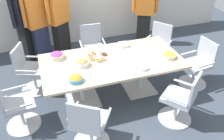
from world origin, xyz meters
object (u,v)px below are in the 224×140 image
at_px(office_chair_1, 181,101).
at_px(person_standing_3, 145,11).
at_px(snack_bowl_cookies, 82,63).
at_px(office_chair_6, 15,107).
at_px(office_chair_2, 198,66).
at_px(office_chair_0, 89,126).
at_px(office_chair_4, 92,49).
at_px(person_standing_2, 59,18).
at_px(napkin_pile, 123,45).
at_px(conference_table, 112,66).
at_px(snack_bowl_candy_mix, 57,56).
at_px(snack_bowl_chips_yellow, 169,55).
at_px(donut_platter, 97,57).
at_px(office_chair_3, 157,47).
at_px(office_chair_5, 30,72).
at_px(plate_stack, 143,68).
at_px(person_standing_1, 38,23).
at_px(snack_bowl_chips_orange, 76,79).
at_px(person_standing_0, 24,21).

xyz_separation_m(office_chair_1, person_standing_3, (0.57, 2.67, 0.46)).
bearing_deg(snack_bowl_cookies, office_chair_6, -165.97).
distance_m(office_chair_2, person_standing_3, 1.96).
height_order(office_chair_0, office_chair_4, same).
bearing_deg(person_standing_2, office_chair_4, 103.28).
bearing_deg(napkin_pile, conference_table, -131.58).
bearing_deg(office_chair_0, office_chair_2, 53.03).
xyz_separation_m(office_chair_6, snack_bowl_candy_mix, (0.76, 0.65, 0.40)).
xyz_separation_m(office_chair_0, person_standing_2, (0.03, 2.61, 0.58)).
xyz_separation_m(person_standing_3, snack_bowl_chips_yellow, (-0.43, -1.94, -0.07)).
distance_m(snack_bowl_candy_mix, donut_platter, 0.70).
bearing_deg(person_standing_3, office_chair_3, 110.49).
bearing_deg(office_chair_4, office_chair_5, 23.75).
bearing_deg(office_chair_6, plate_stack, 79.33).
relative_size(conference_table, office_chair_2, 2.64).
distance_m(office_chair_6, snack_bowl_candy_mix, 1.08).
xyz_separation_m(office_chair_0, snack_bowl_chips_yellow, (1.64, 0.78, 0.39)).
height_order(office_chair_2, office_chair_6, same).
xyz_separation_m(office_chair_1, office_chair_4, (-0.90, 2.07, 0.00)).
bearing_deg(office_chair_5, person_standing_1, -175.04).
xyz_separation_m(office_chair_4, donut_platter, (-0.14, -0.93, 0.36)).
distance_m(office_chair_5, snack_bowl_cookies, 1.15).
bearing_deg(office_chair_2, conference_table, 76.81).
bearing_deg(person_standing_1, office_chair_0, 74.20).
relative_size(office_chair_6, snack_bowl_cookies, 4.10).
bearing_deg(snack_bowl_chips_orange, office_chair_2, 5.30).
bearing_deg(person_standing_3, snack_bowl_cookies, 68.90).
distance_m(office_chair_1, person_standing_1, 3.25).
height_order(snack_bowl_chips_yellow, donut_platter, snack_bowl_chips_yellow).
height_order(conference_table, person_standing_3, person_standing_3).
relative_size(office_chair_4, person_standing_2, 0.49).
relative_size(office_chair_5, person_standing_3, 0.54).
height_order(conference_table, person_standing_2, person_standing_2).
relative_size(snack_bowl_chips_orange, plate_stack, 1.20).
distance_m(person_standing_2, donut_platter, 1.51).
xyz_separation_m(office_chair_1, plate_stack, (-0.43, 0.56, 0.37)).
bearing_deg(person_standing_0, person_standing_3, 134.16).
bearing_deg(donut_platter, person_standing_0, 126.43).
bearing_deg(office_chair_4, donut_platter, 85.73).
height_order(office_chair_1, snack_bowl_chips_yellow, office_chair_1).
relative_size(office_chair_3, napkin_pile, 5.77).
bearing_deg(person_standing_2, office_chair_3, 120.01).
bearing_deg(napkin_pile, person_standing_2, 130.36).
bearing_deg(person_standing_3, donut_platter, 70.77).
height_order(office_chair_0, snack_bowl_candy_mix, office_chair_0).
distance_m(person_standing_3, plate_stack, 2.34).
relative_size(person_standing_2, snack_bowl_chips_yellow, 7.98).
bearing_deg(donut_platter, office_chair_4, 81.61).
bearing_deg(office_chair_3, snack_bowl_chips_orange, 82.14).
bearing_deg(snack_bowl_chips_orange, person_standing_0, 107.03).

